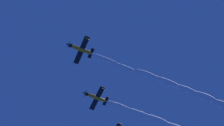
{
  "coord_description": "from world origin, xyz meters",
  "views": [
    {
      "loc": [
        -33.04,
        -27.38,
        1.62
      ],
      "look_at": [
        10.46,
        -10.56,
        75.74
      ],
      "focal_mm": 54.17,
      "sensor_mm": 36.0,
      "label": 1
    }
  ],
  "objects": [
    {
      "name": "airplane_left_wingman",
      "position": [
        18.61,
        -2.61,
        74.75
      ],
      "size": [
        6.72,
        6.65,
        2.4
      ],
      "color": "orange"
    },
    {
      "name": "airplane_lead",
      "position": [
        3.7,
        -4.49,
        75.81
      ],
      "size": [
        6.71,
        6.7,
        2.49
      ],
      "color": "orange"
    },
    {
      "name": "smoke_trail_lead",
      "position": [
        28.88,
        -29.3,
        75.76
      ],
      "size": [
        36.84,
        36.26,
        2.62
      ],
      "color": "white"
    }
  ]
}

